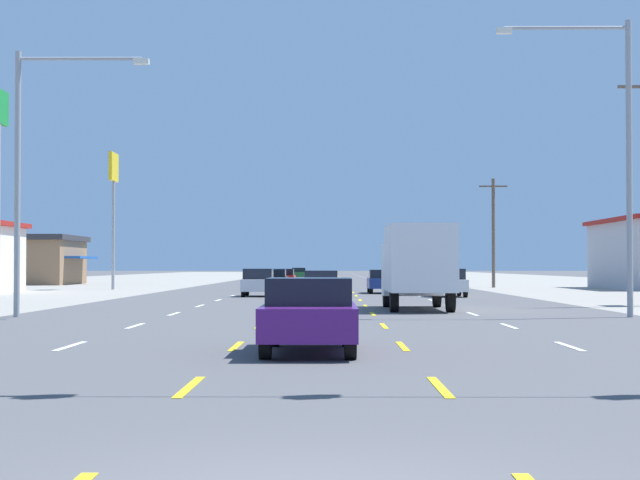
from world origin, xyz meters
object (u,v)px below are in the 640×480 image
sedan_inner_left_distant_b (299,273)px  box_truck_inner_right_near (417,262)px  sedan_inner_right_farther (382,281)px  streetlight_left_row_0 (33,160)px  sedan_inner_left_distant_a (284,278)px  sedan_inner_left_farthest (274,279)px  hatchback_inner_left_far (258,282)px  sedan_center_turn_nearest (309,314)px  streetlight_right_row_0 (615,144)px  pole_sign_left_row_2 (114,184)px  hatchback_far_right_midfar (449,282)px  sedan_center_turn_mid (321,284)px

sedan_inner_left_distant_b → box_truck_inner_right_near: bearing=-85.5°
sedan_inner_right_farther → streetlight_left_row_0: bearing=-113.3°
sedan_inner_left_distant_a → sedan_inner_left_distant_b: size_ratio=1.00×
sedan_inner_left_farthest → streetlight_left_row_0: streetlight_left_row_0 is taller
hatchback_inner_left_far → sedan_inner_left_distant_a: bearing=89.4°
sedan_inner_left_farthest → streetlight_left_row_0: 39.91m
sedan_center_turn_nearest → streetlight_right_row_0: streetlight_right_row_0 is taller
sedan_center_turn_nearest → streetlight_left_row_0: bearing=123.4°
streetlight_left_row_0 → streetlight_right_row_0: 19.33m
sedan_inner_left_farthest → hatchback_inner_left_far: bearing=-90.3°
pole_sign_left_row_2 → sedan_inner_left_distant_a: bearing=39.7°
sedan_inner_left_distant_a → streetlight_left_row_0: streetlight_left_row_0 is taller
box_truck_inner_right_near → sedan_inner_right_farther: box_truck_inner_right_near is taller
streetlight_right_row_0 → hatchback_inner_left_far: bearing=119.3°
sedan_inner_left_farthest → pole_sign_left_row_2: (-11.57, 1.40, 6.83)m
box_truck_inner_right_near → streetlight_left_row_0: 14.89m
sedan_center_turn_nearest → sedan_inner_left_distant_b: same height
sedan_inner_left_distant_a → sedan_inner_left_distant_b: 46.69m
sedan_center_turn_nearest → hatchback_far_right_midfar: bearing=79.5°
box_truck_inner_right_near → sedan_inner_right_farther: 24.84m
box_truck_inner_right_near → pole_sign_left_row_2: (-18.82, 34.74, 5.75)m
box_truck_inner_right_near → hatchback_inner_left_far: 19.41m
sedan_inner_left_farthest → streetlight_right_row_0: size_ratio=0.46×
sedan_inner_right_farther → sedan_inner_left_distant_b: bearing=96.0°
sedan_inner_left_distant_a → sedan_inner_left_farthest: bearing=-91.0°
sedan_center_turn_mid → streetlight_left_row_0: (-9.47, -18.52, 4.46)m
sedan_center_turn_mid → sedan_inner_left_farthest: bearing=99.5°
box_truck_inner_right_near → hatchback_inner_left_far: bearing=112.2°
box_truck_inner_right_near → sedan_center_turn_nearest: bearing=-100.6°
box_truck_inner_right_near → hatchback_inner_left_far: box_truck_inner_right_near is taller
sedan_center_turn_nearest → sedan_inner_left_distant_b: bearing=91.7°
box_truck_inner_right_near → sedan_inner_right_farther: size_ratio=1.60×
streetlight_right_row_0 → sedan_center_turn_nearest: bearing=-124.5°
pole_sign_left_row_2 → sedan_center_turn_mid: bearing=-55.8°
streetlight_left_row_0 → sedan_inner_left_distant_b: bearing=86.4°
sedan_inner_left_distant_a → sedan_inner_left_distant_b: (-0.06, 46.69, 0.00)m
sedan_center_turn_nearest → sedan_inner_left_distant_a: size_ratio=1.00×
sedan_inner_left_farthest → pole_sign_left_row_2: bearing=173.1°
hatchback_inner_left_far → streetlight_left_row_0: bearing=-104.0°
sedan_inner_left_farthest → sedan_inner_left_distant_a: 11.19m
sedan_center_turn_nearest → sedan_inner_left_distant_b: size_ratio=1.00×
sedan_center_turn_nearest → sedan_inner_right_farther: (3.71, 45.04, 0.00)m
sedan_inner_left_distant_a → hatchback_far_right_midfar: bearing=-69.4°
sedan_inner_left_distant_b → streetlight_left_row_0: bearing=-93.6°
hatchback_inner_left_far → streetlight_left_row_0: size_ratio=0.44×
box_truck_inner_right_near → hatchback_far_right_midfar: size_ratio=1.85×
sedan_inner_left_distant_b → pole_sign_left_row_2: pole_sign_left_row_2 is taller
pole_sign_left_row_2 → box_truck_inner_right_near: bearing=-61.6°
sedan_inner_left_farthest → sedan_inner_left_distant_b: same height
pole_sign_left_row_2 → streetlight_left_row_0: bearing=-82.2°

